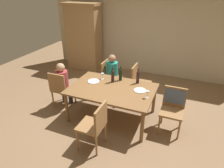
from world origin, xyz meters
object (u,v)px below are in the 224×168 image
(chair_right_end, at_px, (174,103))
(wine_bottle_dark_red, at_px, (138,77))
(armoire_cabinet, at_px, (84,37))
(person_woman_host, at_px, (63,81))
(wine_glass_centre, at_px, (102,75))
(dinner_plate_guest_left, at_px, (94,81))
(chair_left_end, at_px, (61,87))
(chair_far_right, at_px, (138,80))
(wine_bottle_tall_green, at_px, (113,76))
(chair_far_left, at_px, (109,75))
(wine_glass_near_left, at_px, (148,93))
(wine_bottle_short_olive, at_px, (121,74))
(dinner_plate_host, at_px, (140,90))
(chair_near, at_px, (95,124))
(person_man_bearded, at_px, (113,72))
(dining_table, at_px, (112,91))

(chair_right_end, xyz_separation_m, wine_bottle_dark_red, (-0.84, 0.32, 0.29))
(armoire_cabinet, xyz_separation_m, person_woman_host, (0.72, -2.32, -0.45))
(wine_glass_centre, distance_m, dinner_plate_guest_left, 0.26)
(chair_left_end, xyz_separation_m, chair_far_right, (1.59, 1.07, 0.00))
(chair_far_right, xyz_separation_m, wine_bottle_tall_green, (-0.42, -0.70, 0.36))
(chair_far_left, relative_size, wine_glass_near_left, 6.17)
(person_woman_host, bearing_deg, wine_bottle_short_olive, 17.58)
(wine_glass_centre, height_order, dinner_plate_host, wine_glass_centre)
(person_woman_host, height_order, wine_bottle_short_olive, person_woman_host)
(armoire_cabinet, bearing_deg, dinner_plate_guest_left, -56.12)
(chair_far_right, bearing_deg, armoire_cabinet, -120.68)
(wine_glass_centre, bearing_deg, wine_bottle_tall_green, -9.49)
(chair_far_right, distance_m, wine_glass_near_left, 1.21)
(chair_near, height_order, person_man_bearded, person_man_bearded)
(armoire_cabinet, height_order, dining_table, armoire_cabinet)
(person_man_bearded, height_order, wine_bottle_short_olive, person_man_bearded)
(wine_glass_near_left, bearing_deg, wine_glass_centre, 159.82)
(chair_right_end, relative_size, dinner_plate_guest_left, 3.47)
(chair_far_right, bearing_deg, wine_bottle_short_olive, -28.04)
(wine_bottle_dark_red, distance_m, dinner_plate_host, 0.38)
(wine_glass_centre, bearing_deg, dinner_plate_host, -12.16)
(chair_left_end, distance_m, chair_far_left, 1.32)
(wine_bottle_dark_red, relative_size, wine_glass_centre, 2.34)
(person_woman_host, relative_size, wine_glass_near_left, 7.44)
(chair_far_right, xyz_separation_m, wine_bottle_short_olive, (-0.29, -0.54, 0.35))
(armoire_cabinet, height_order, chair_far_left, armoire_cabinet)
(person_man_bearded, distance_m, wine_bottle_dark_red, 1.00)
(chair_far_right, distance_m, wine_bottle_tall_green, 0.89)
(dinner_plate_host, height_order, dinner_plate_guest_left, same)
(wine_bottle_tall_green, xyz_separation_m, wine_glass_centre, (-0.27, 0.05, -0.05))
(wine_glass_centre, xyz_separation_m, dinner_plate_host, (0.95, -0.21, -0.10))
(dining_table, distance_m, chair_far_right, 1.04)
(chair_left_end, xyz_separation_m, person_man_bearded, (0.90, 1.07, 0.11))
(dining_table, bearing_deg, chair_near, -84.91)
(armoire_cabinet, relative_size, chair_right_end, 2.37)
(person_man_bearded, height_order, dinner_plate_guest_left, person_man_bearded)
(chair_left_end, bearing_deg, chair_far_right, 33.83)
(chair_far_right, height_order, wine_glass_near_left, chair_far_right)
(dinner_plate_guest_left, bearing_deg, wine_bottle_dark_red, 18.19)
(chair_far_left, xyz_separation_m, person_man_bearded, (0.11, -0.00, 0.11))
(chair_near, height_order, dinner_plate_guest_left, chair_near)
(wine_glass_centre, bearing_deg, armoire_cabinet, 128.72)
(person_woman_host, bearing_deg, chair_right_end, 2.20)
(person_man_bearded, bearing_deg, chair_far_left, -90.00)
(armoire_cabinet, bearing_deg, wine_bottle_short_olive, -43.38)
(armoire_cabinet, distance_m, wine_glass_near_left, 3.71)
(chair_far_left, xyz_separation_m, person_woman_host, (-0.78, -0.95, 0.11))
(chair_far_left, bearing_deg, chair_near, 16.42)
(person_man_bearded, height_order, wine_glass_centre, person_man_bearded)
(wine_glass_centre, bearing_deg, chair_right_end, -7.06)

